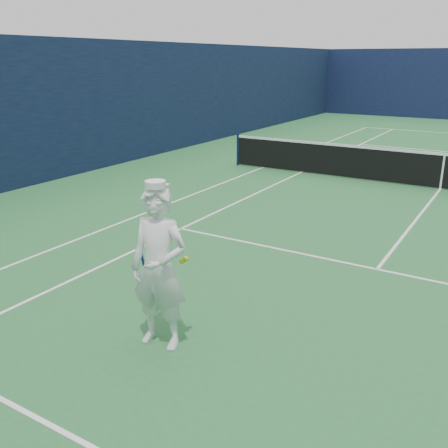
# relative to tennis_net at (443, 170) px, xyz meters

# --- Properties ---
(ground) EXTENTS (80.00, 80.00, 0.00)m
(ground) POSITION_rel_tennis_net_xyz_m (0.00, 0.00, -0.55)
(ground) COLOR #276835
(ground) RESTS_ON ground
(court_markings) EXTENTS (11.03, 23.83, 0.01)m
(court_markings) POSITION_rel_tennis_net_xyz_m (0.00, 0.00, -0.55)
(court_markings) COLOR white
(court_markings) RESTS_ON ground
(tennis_net) EXTENTS (12.88, 0.09, 1.07)m
(tennis_net) POSITION_rel_tennis_net_xyz_m (0.00, 0.00, 0.00)
(tennis_net) COLOR #141E4C
(tennis_net) RESTS_ON ground
(tennis_player) EXTENTS (0.86, 0.58, 2.10)m
(tennis_player) POSITION_rel_tennis_net_xyz_m (-1.70, -10.12, 0.47)
(tennis_player) COLOR white
(tennis_player) RESTS_ON ground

